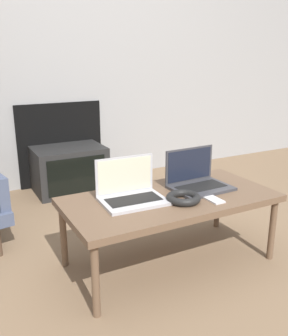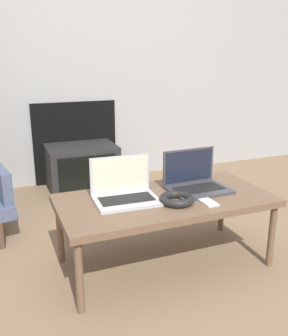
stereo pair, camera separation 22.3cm
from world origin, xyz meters
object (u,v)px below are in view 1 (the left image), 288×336
at_px(laptop_right, 197,180).
at_px(phone, 213,199).
at_px(headphones, 183,198).
at_px(laptop_left, 130,192).
at_px(tv, 69,169).

xyz_separation_m(laptop_right, phone, (-0.04, -0.21, -0.04)).
xyz_separation_m(headphones, phone, (0.15, -0.06, -0.02)).
bearing_deg(phone, laptop_left, 151.58).
relative_size(laptop_left, phone, 2.66).
xyz_separation_m(phone, tv, (-0.30, 1.55, -0.21)).
relative_size(laptop_right, phone, 2.64).
bearing_deg(headphones, laptop_left, 147.20).
xyz_separation_m(headphones, tv, (-0.15, 1.50, -0.22)).
bearing_deg(laptop_left, phone, -25.61).
distance_m(laptop_right, tv, 1.41).
bearing_deg(laptop_right, laptop_left, 177.95).
bearing_deg(phone, headphones, 159.14).
relative_size(laptop_left, laptop_right, 1.01).
bearing_deg(laptop_right, headphones, -144.22).
bearing_deg(laptop_right, phone, -103.72).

